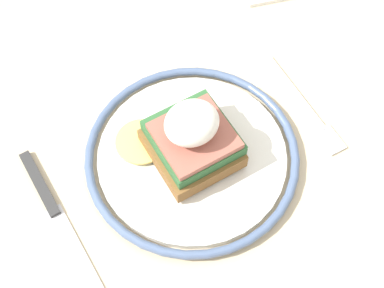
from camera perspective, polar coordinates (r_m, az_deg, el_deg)
dining_table at (r=0.72m, az=-2.85°, el=-6.23°), size 0.98×0.74×0.72m
plate at (r=0.61m, az=0.00°, el=-1.24°), size 0.24×0.24×0.02m
sandwich at (r=0.57m, az=-0.08°, el=0.67°), size 0.12×0.12×0.08m
fork at (r=0.66m, az=11.93°, el=3.92°), size 0.02×0.16×0.00m
knife at (r=0.60m, az=-14.37°, el=-7.23°), size 0.02×0.21×0.01m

